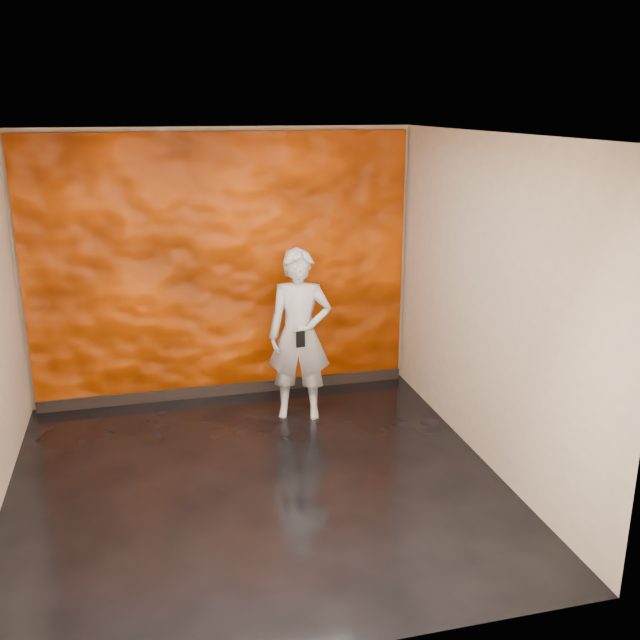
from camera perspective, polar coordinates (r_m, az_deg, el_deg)
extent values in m
cube|color=black|center=(6.10, -5.05, -12.84)|extent=(4.00, 4.00, 0.01)
cube|color=tan|center=(7.45, -7.84, 4.27)|extent=(4.00, 0.02, 2.80)
cube|color=tan|center=(3.70, -0.52, -8.96)|extent=(4.00, 0.02, 2.80)
cube|color=tan|center=(6.15, 13.32, 1.24)|extent=(0.02, 4.00, 2.80)
cube|color=white|center=(5.30, -5.86, 14.52)|extent=(4.00, 4.00, 0.01)
cube|color=#E04700|center=(7.42, -7.80, 4.06)|extent=(3.90, 0.06, 2.75)
cube|color=black|center=(7.78, -7.37, -5.52)|extent=(3.90, 0.04, 0.12)
imported|color=#8E949D|center=(6.96, -1.65, -1.20)|extent=(0.71, 0.56, 1.70)
cube|color=black|center=(6.72, -1.57, -1.54)|extent=(0.09, 0.03, 0.16)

